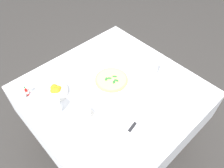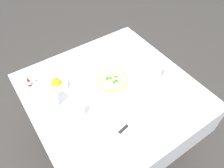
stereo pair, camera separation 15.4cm
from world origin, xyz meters
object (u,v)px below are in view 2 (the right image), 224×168
pizza_plate (112,81)px  citrus_bowl (57,85)px  pizza (112,80)px  salt_shaker (26,85)px  napkin_folded (118,136)px  menu_card (193,114)px  coffee_cup_left_edge (146,114)px  water_glass_far_right (156,72)px  pepper_shaker (33,80)px  dinner_knife (117,135)px  water_glass_center_back (52,99)px  hot_sauce_bottle (29,82)px  coffee_cup_right_edge (79,111)px

pizza_plate → citrus_bowl: size_ratio=2.22×
pizza → salt_shaker: size_ratio=4.24×
napkin_folded → menu_card: menu_card is taller
coffee_cup_left_edge → napkin_folded: size_ratio=0.53×
salt_shaker → water_glass_far_right: bearing=151.6°
citrus_bowl → pepper_shaker: (0.13, -0.14, -0.00)m
coffee_cup_left_edge → dinner_knife: bearing=3.9°
coffee_cup_left_edge → pepper_shaker: 0.83m
pizza → coffee_cup_left_edge: bearing=90.6°
pizza → pepper_shaker: pepper_shaker is taller
water_glass_center_back → coffee_cup_left_edge: bearing=136.6°
salt_shaker → citrus_bowl: bearing=147.0°
citrus_bowl → pepper_shaker: size_ratio=2.67×
pizza → menu_card: menu_card is taller
coffee_cup_left_edge → dinner_knife: (0.23, 0.02, -0.00)m
napkin_folded → salt_shaker: salt_shaker is taller
salt_shaker → hot_sauce_bottle: bearing=-160.3°
hot_sauce_bottle → water_glass_center_back: bearing=105.3°
water_glass_far_right → coffee_cup_left_edge: bearing=38.4°
coffee_cup_left_edge → pepper_shaker: size_ratio=2.31×
hot_sauce_bottle → citrus_bowl: bearing=140.2°
pizza → menu_card: 0.59m
coffee_cup_left_edge → citrus_bowl: 0.65m
pizza → water_glass_far_right: 0.32m
pizza_plate → pizza: 0.01m
citrus_bowl → menu_card: bearing=130.5°
citrus_bowl → menu_card: (-0.60, 0.71, 0.00)m
coffee_cup_right_edge → dinner_knife: 0.29m
menu_card → water_glass_far_right: bearing=-48.4°
salt_shaker → pizza_plate: bearing=151.1°
pizza_plate → hot_sauce_bottle: (0.51, -0.30, 0.02)m
pizza → pizza_plate: bearing=-92.4°
water_glass_center_back → napkin_folded: (-0.21, 0.43, -0.05)m
coffee_cup_right_edge → water_glass_far_right: (-0.61, 0.03, 0.03)m
napkin_folded → hot_sauce_bottle: (0.28, -0.69, 0.02)m
pizza_plate → pepper_shaker: 0.57m
pizza → water_glass_far_right: bearing=152.6°
citrus_bowl → pepper_shaker: 0.19m
pizza → water_glass_far_right: size_ratio=1.86×
coffee_cup_right_edge → dinner_knife: coffee_cup_right_edge is taller
pizza → hot_sauce_bottle: (0.51, -0.30, 0.01)m
dinner_knife → napkin_folded: bearing=180.0°
pepper_shaker → menu_card: size_ratio=0.83×
hot_sauce_bottle → coffee_cup_left_edge: bearing=127.2°
water_glass_center_back → menu_card: size_ratio=1.81×
pizza → dinner_knife: 0.44m
water_glass_center_back → citrus_bowl: water_glass_center_back is taller
citrus_bowl → dinner_knife: bearing=103.0°
pizza_plate → water_glass_center_back: 0.44m
salt_shaker → menu_card: 1.14m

